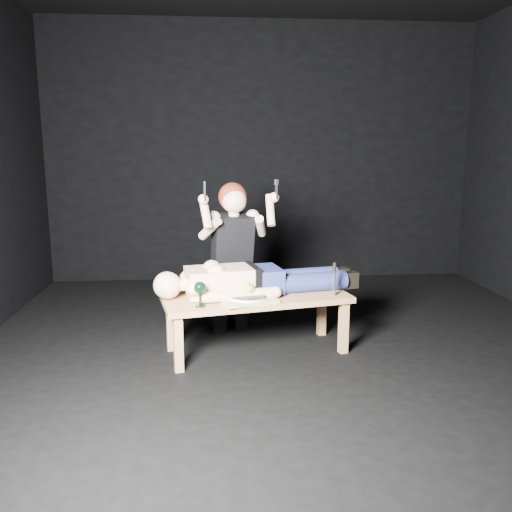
# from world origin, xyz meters

# --- Properties ---
(ground) EXTENTS (5.00, 5.00, 0.00)m
(ground) POSITION_xyz_m (0.00, 0.00, 0.00)
(ground) COLOR black
(ground) RESTS_ON ground
(back_wall) EXTENTS (5.00, 0.00, 5.00)m
(back_wall) POSITION_xyz_m (0.00, 2.50, 1.50)
(back_wall) COLOR black
(back_wall) RESTS_ON ground
(table) EXTENTS (1.49, 0.80, 0.45)m
(table) POSITION_xyz_m (-0.27, 0.07, 0.23)
(table) COLOR tan
(table) RESTS_ON ground
(lying_man) EXTENTS (1.48, 0.71, 0.26)m
(lying_man) POSITION_xyz_m (-0.24, 0.17, 0.58)
(lying_man) COLOR beige
(lying_man) RESTS_ON table
(kneeling_woman) EXTENTS (0.87, 0.93, 1.32)m
(kneeling_woman) POSITION_xyz_m (-0.45, 0.60, 0.66)
(kneeling_woman) COLOR black
(kneeling_woman) RESTS_ON ground
(serving_tray) EXTENTS (0.47, 0.40, 0.02)m
(serving_tray) POSITION_xyz_m (-0.35, -0.07, 0.46)
(serving_tray) COLOR tan
(serving_tray) RESTS_ON table
(plate) EXTENTS (0.34, 0.34, 0.02)m
(plate) POSITION_xyz_m (-0.35, -0.07, 0.48)
(plate) COLOR white
(plate) RESTS_ON serving_tray
(apple) EXTENTS (0.09, 0.09, 0.09)m
(apple) POSITION_xyz_m (-0.33, -0.06, 0.54)
(apple) COLOR #5A9F23
(apple) RESTS_ON plate
(goblet) EXTENTS (0.10, 0.10, 0.18)m
(goblet) POSITION_xyz_m (-0.69, -0.18, 0.54)
(goblet) COLOR black
(goblet) RESTS_ON table
(fork_flat) EXTENTS (0.09, 0.14, 0.01)m
(fork_flat) POSITION_xyz_m (-0.53, -0.13, 0.45)
(fork_flat) COLOR #B2B2B7
(fork_flat) RESTS_ON table
(knife_flat) EXTENTS (0.04, 0.15, 0.01)m
(knife_flat) POSITION_xyz_m (-0.16, -0.06, 0.45)
(knife_flat) COLOR #B2B2B7
(knife_flat) RESTS_ON table
(spoon_flat) EXTENTS (0.11, 0.12, 0.01)m
(spoon_flat) POSITION_xyz_m (-0.23, -0.01, 0.45)
(spoon_flat) COLOR #B2B2B7
(spoon_flat) RESTS_ON table
(carving_knife) EXTENTS (0.04, 0.04, 0.26)m
(carving_knife) POSITION_xyz_m (0.32, 0.03, 0.58)
(carving_knife) COLOR #B2B2B7
(carving_knife) RESTS_ON table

